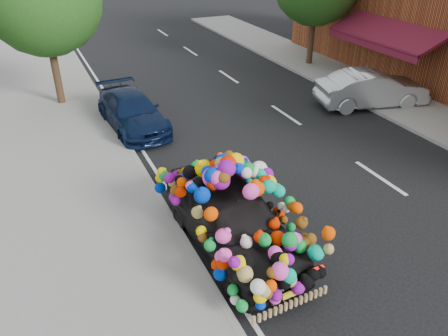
# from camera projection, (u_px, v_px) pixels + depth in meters

# --- Properties ---
(ground) EXTENTS (100.00, 100.00, 0.00)m
(ground) POSITION_uv_depth(u_px,v_px,m) (268.00, 209.00, 10.88)
(ground) COLOR black
(ground) RESTS_ON ground
(sidewalk) EXTENTS (4.00, 60.00, 0.12)m
(sidewalk) POSITION_uv_depth(u_px,v_px,m) (92.00, 254.00, 9.30)
(sidewalk) COLOR gray
(sidewalk) RESTS_ON ground
(kerb) EXTENTS (0.15, 60.00, 0.13)m
(kerb) POSITION_uv_depth(u_px,v_px,m) (178.00, 231.00, 10.00)
(kerb) COLOR gray
(kerb) RESTS_ON ground
(footpath_far) EXTENTS (3.00, 40.00, 0.12)m
(footpath_far) POSITION_uv_depth(u_px,v_px,m) (420.00, 112.00, 16.19)
(footpath_far) COLOR gray
(footpath_far) RESTS_ON ground
(lane_markings) EXTENTS (6.00, 50.00, 0.01)m
(lane_markings) POSITION_uv_depth(u_px,v_px,m) (380.00, 178.00, 12.18)
(lane_markings) COLOR silver
(lane_markings) RESTS_ON ground
(plush_art_car) EXTENTS (2.31, 4.58, 2.11)m
(plush_art_car) POSITION_uv_depth(u_px,v_px,m) (233.00, 205.00, 9.12)
(plush_art_car) COLOR black
(plush_art_car) RESTS_ON ground
(navy_sedan) EXTENTS (1.92, 4.19, 1.19)m
(navy_sedan) POSITION_uv_depth(u_px,v_px,m) (132.00, 111.00, 14.88)
(navy_sedan) COLOR #091633
(navy_sedan) RESTS_ON ground
(silver_hatchback) EXTENTS (4.40, 2.39, 1.38)m
(silver_hatchback) POSITION_uv_depth(u_px,v_px,m) (372.00, 89.00, 16.58)
(silver_hatchback) COLOR #B8BAC0
(silver_hatchback) RESTS_ON ground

